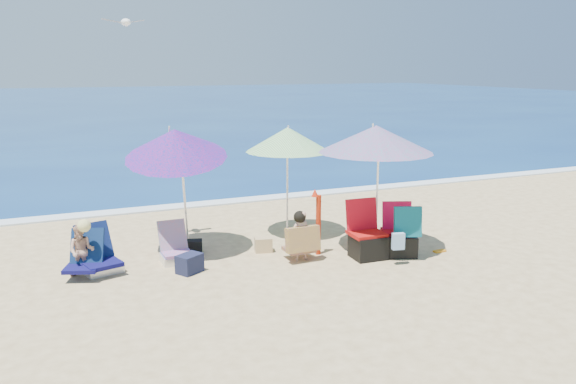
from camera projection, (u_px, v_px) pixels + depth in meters
name	position (u px, v px, depth m)	size (l,w,h in m)	color
ground	(329.00, 268.00, 9.56)	(120.00, 120.00, 0.00)	#D8BC84
sea	(90.00, 104.00, 49.97)	(120.00, 80.00, 0.12)	navy
foam	(233.00, 201.00, 14.14)	(120.00, 0.50, 0.04)	white
umbrella_turquoise	(376.00, 139.00, 10.04)	(2.60, 2.60, 2.28)	white
umbrella_striped	(288.00, 140.00, 11.04)	(1.76, 1.76, 2.15)	white
umbrella_blue	(175.00, 143.00, 9.88)	(2.29, 2.33, 2.39)	white
furled_umbrella	(318.00, 219.00, 10.11)	(0.17, 0.13, 1.18)	#B8290D
chair_navy	(100.00, 260.00, 9.32)	(0.72, 0.87, 0.77)	#0D0C46
chair_rainbow	(175.00, 252.00, 9.82)	(0.49, 0.60, 0.67)	#F15562
camp_chair_left	(367.00, 241.00, 10.02)	(0.60, 0.61, 1.00)	#B2100C
camp_chair_right	(401.00, 237.00, 10.09)	(0.79, 0.93, 0.95)	#A80C14
person_center	(301.00, 237.00, 9.83)	(0.60, 0.50, 0.87)	tan
person_left	(82.00, 251.00, 9.08)	(0.72, 0.76, 0.94)	tan
bag_navy_a	(190.00, 263.00, 9.31)	(0.48, 0.44, 0.30)	#181C35
bag_black_a	(193.00, 246.00, 10.32)	(0.36, 0.30, 0.22)	black
bag_tan	(263.00, 245.00, 10.36)	(0.34, 0.28, 0.26)	tan
orange_item	(440.00, 251.00, 10.36)	(0.24, 0.12, 0.03)	orange
seagull	(126.00, 22.00, 9.97)	(0.71, 0.33, 0.13)	white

